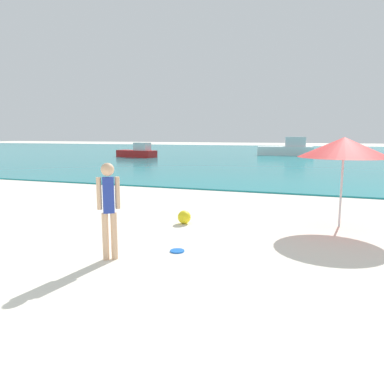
{
  "coord_description": "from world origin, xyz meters",
  "views": [
    {
      "loc": [
        2.19,
        -0.95,
        2.17
      ],
      "look_at": [
        -0.37,
        6.22,
        0.98
      ],
      "focal_mm": 34.16,
      "sensor_mm": 36.0,
      "label": 1
    }
  ],
  "objects_px": {
    "beach_umbrella": "(344,147)",
    "boat_far": "(287,149)",
    "boat_near": "(138,152)",
    "beach_ball": "(184,217)",
    "person_standing": "(109,205)",
    "frisbee": "(177,251)"
  },
  "relations": [
    {
      "from": "beach_umbrella",
      "to": "boat_far",
      "type": "bearing_deg",
      "value": 97.5
    },
    {
      "from": "boat_near",
      "to": "beach_umbrella",
      "type": "height_order",
      "value": "beach_umbrella"
    },
    {
      "from": "beach_ball",
      "to": "person_standing",
      "type": "bearing_deg",
      "value": -95.85
    },
    {
      "from": "frisbee",
      "to": "beach_umbrella",
      "type": "distance_m",
      "value": 4.66
    },
    {
      "from": "boat_near",
      "to": "frisbee",
      "type": "bearing_deg",
      "value": 133.5
    },
    {
      "from": "frisbee",
      "to": "boat_near",
      "type": "bearing_deg",
      "value": 119.49
    },
    {
      "from": "boat_near",
      "to": "boat_far",
      "type": "distance_m",
      "value": 15.48
    },
    {
      "from": "frisbee",
      "to": "beach_umbrella",
      "type": "bearing_deg",
      "value": 46.46
    },
    {
      "from": "boat_far",
      "to": "beach_ball",
      "type": "relative_size",
      "value": 17.67
    },
    {
      "from": "person_standing",
      "to": "frisbee",
      "type": "height_order",
      "value": "person_standing"
    },
    {
      "from": "boat_far",
      "to": "beach_umbrella",
      "type": "distance_m",
      "value": 30.41
    },
    {
      "from": "person_standing",
      "to": "frisbee",
      "type": "relative_size",
      "value": 6.29
    },
    {
      "from": "person_standing",
      "to": "beach_umbrella",
      "type": "distance_m",
      "value": 5.57
    },
    {
      "from": "beach_umbrella",
      "to": "beach_ball",
      "type": "bearing_deg",
      "value": -164.44
    },
    {
      "from": "beach_ball",
      "to": "beach_umbrella",
      "type": "xyz_separation_m",
      "value": [
        3.6,
        1.0,
        1.72
      ]
    },
    {
      "from": "person_standing",
      "to": "boat_far",
      "type": "height_order",
      "value": "boat_far"
    },
    {
      "from": "person_standing",
      "to": "beach_ball",
      "type": "height_order",
      "value": "person_standing"
    },
    {
      "from": "boat_near",
      "to": "beach_umbrella",
      "type": "distance_m",
      "value": 27.7
    },
    {
      "from": "beach_ball",
      "to": "beach_umbrella",
      "type": "bearing_deg",
      "value": 15.56
    },
    {
      "from": "boat_near",
      "to": "person_standing",
      "type": "bearing_deg",
      "value": 131.09
    },
    {
      "from": "boat_far",
      "to": "beach_umbrella",
      "type": "height_order",
      "value": "beach_umbrella"
    },
    {
      "from": "frisbee",
      "to": "beach_ball",
      "type": "relative_size",
      "value": 0.83
    }
  ]
}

